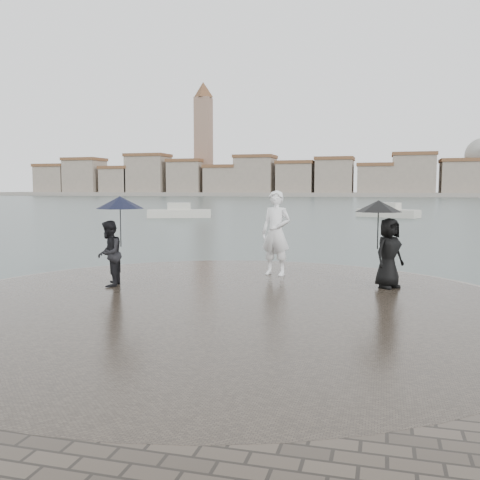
% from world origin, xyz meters
% --- Properties ---
extents(ground, '(400.00, 400.00, 0.00)m').
position_xyz_m(ground, '(0.00, 0.00, 0.00)').
color(ground, '#2B3835').
rests_on(ground, ground).
extents(kerb_ring, '(12.50, 12.50, 0.32)m').
position_xyz_m(kerb_ring, '(0.00, 3.50, 0.16)').
color(kerb_ring, gray).
rests_on(kerb_ring, ground).
extents(quay_tip, '(11.90, 11.90, 0.36)m').
position_xyz_m(quay_tip, '(0.00, 3.50, 0.18)').
color(quay_tip, '#2D261E').
rests_on(quay_tip, ground).
extents(statue, '(0.90, 0.72, 2.16)m').
position_xyz_m(statue, '(0.38, 6.92, 1.44)').
color(statue, white).
rests_on(statue, quay_tip).
extents(visitor_left, '(1.16, 1.09, 2.04)m').
position_xyz_m(visitor_left, '(-2.86, 4.40, 1.51)').
color(visitor_left, black).
rests_on(visitor_left, quay_tip).
extents(visitor_right, '(1.22, 1.08, 1.95)m').
position_xyz_m(visitor_right, '(3.07, 5.85, 1.49)').
color(visitor_right, black).
rests_on(visitor_right, quay_tip).
extents(far_skyline, '(260.00, 20.00, 37.00)m').
position_xyz_m(far_skyline, '(-6.29, 160.71, 5.61)').
color(far_skyline, gray).
rests_on(far_skyline, ground).
extents(boats, '(23.35, 9.18, 1.50)m').
position_xyz_m(boats, '(-5.52, 40.13, 0.38)').
color(boats, beige).
rests_on(boats, ground).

